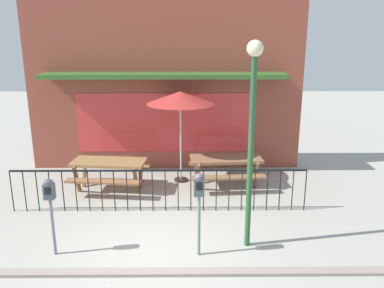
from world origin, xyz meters
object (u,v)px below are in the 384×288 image
at_px(picnic_table_right, 226,164).
at_px(patio_umbrella, 180,98).
at_px(street_lamp, 252,117).
at_px(parking_meter_far, 50,197).
at_px(picnic_table_left, 109,167).
at_px(parking_meter_near, 199,193).

height_order(picnic_table_right, patio_umbrella, patio_umbrella).
bearing_deg(street_lamp, parking_meter_far, -175.25).
distance_m(picnic_table_left, parking_meter_far, 3.08).
relative_size(parking_meter_near, street_lamp, 0.42).
distance_m(patio_umbrella, street_lamp, 3.61).
relative_size(picnic_table_right, street_lamp, 0.51).
bearing_deg(parking_meter_far, picnic_table_left, 82.03).
height_order(parking_meter_near, street_lamp, street_lamp).
distance_m(picnic_table_left, parking_meter_near, 3.78).
xyz_separation_m(picnic_table_right, patio_umbrella, (-1.16, 0.39, 1.62)).
bearing_deg(picnic_table_right, picnic_table_left, -175.06).
height_order(picnic_table_left, picnic_table_right, same).
distance_m(picnic_table_left, picnic_table_right, 2.95).
bearing_deg(picnic_table_left, street_lamp, -41.42).
bearing_deg(patio_umbrella, picnic_table_left, -160.05).
bearing_deg(parking_meter_near, parking_meter_far, 179.08).
bearing_deg(parking_meter_far, parking_meter_near, -0.92).
bearing_deg(patio_umbrella, parking_meter_near, -84.02).
height_order(patio_umbrella, parking_meter_far, patio_umbrella).
bearing_deg(picnic_table_right, parking_meter_near, -103.15).
bearing_deg(picnic_table_left, parking_meter_near, -54.62).
height_order(picnic_table_right, parking_meter_near, parking_meter_near).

